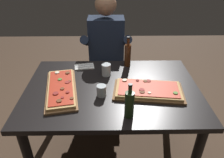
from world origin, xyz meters
TOP-DOWN VIEW (x-y plane):
  - ground_plane at (0.00, 0.00)m, footprint 6.40×6.40m
  - dining_table at (0.00, 0.00)m, footprint 1.40×0.96m
  - pizza_rectangular_front at (0.28, -0.07)m, footprint 0.57×0.35m
  - pizza_rectangular_left at (-0.40, -0.04)m, footprint 0.33×0.61m
  - wine_bottle_dark at (0.15, 0.38)m, footprint 0.06×0.06m
  - oil_bottle_amber at (0.11, -0.35)m, footprint 0.06×0.06m
  - tumbler_near_camera at (-0.05, 0.20)m, footprint 0.08×0.08m
  - tumbler_far_side at (-0.08, -0.11)m, footprint 0.07×0.07m
  - napkin_cutlery_set at (-0.26, 0.36)m, footprint 0.19×0.14m
  - diner_chair at (-0.05, 0.86)m, footprint 0.44×0.44m
  - seated_diner at (-0.05, 0.74)m, footprint 0.53×0.41m

SIDE VIEW (x-z plane):
  - ground_plane at x=0.00m, z-range 0.00..0.00m
  - diner_chair at x=-0.05m, z-range 0.05..0.92m
  - dining_table at x=0.00m, z-range 0.27..1.01m
  - seated_diner at x=-0.05m, z-range 0.08..1.41m
  - napkin_cutlery_set at x=-0.26m, z-range 0.74..0.75m
  - pizza_rectangular_front at x=0.28m, z-range 0.73..0.78m
  - pizza_rectangular_left at x=-0.40m, z-range 0.73..0.78m
  - tumbler_far_side at x=-0.08m, z-range 0.74..0.83m
  - tumbler_near_camera at x=-0.05m, z-range 0.73..0.84m
  - oil_bottle_amber at x=0.11m, z-range 0.71..0.97m
  - wine_bottle_dark at x=0.15m, z-range 0.71..1.00m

